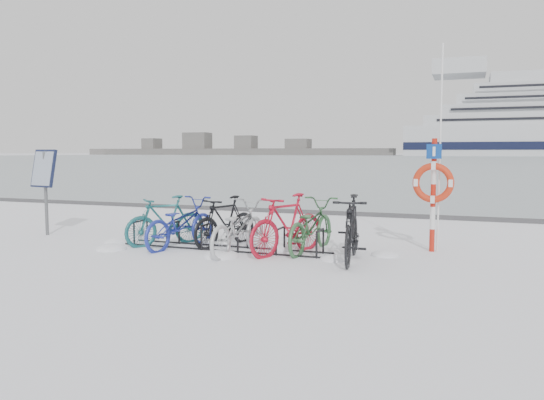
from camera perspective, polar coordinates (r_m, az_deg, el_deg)
The scene contains 15 objects.
ground at distance 9.78m, azimuth -5.11°, elevation -5.30°, with size 900.00×900.00×0.00m, color white.
ice_sheet at distance 163.75m, azimuth 18.83°, elevation 4.32°, with size 400.00×298.00×0.02m, color #9FABB4.
quay_edge at distance 15.26m, azimuth 4.41°, elevation -1.31°, with size 400.00×0.25×0.10m, color #3F3F42.
bike_rack at distance 9.75m, azimuth -5.12°, elevation -4.25°, with size 4.00×0.48×0.46m.
info_board at distance 12.25m, azimuth -23.31°, elevation 2.62°, with size 0.63×0.31×1.83m.
lifebuoy_station at distance 9.75m, azimuth 16.98°, elevation 1.76°, with size 0.71×0.22×3.66m.
shoreline at distance 296.83m, azimuth -4.95°, elevation 5.40°, with size 180.00×12.00×9.50m.
bike_0 at distance 10.35m, azimuth -11.36°, elevation -2.05°, with size 0.46×1.63×0.98m, color #1C5B5F.
bike_1 at distance 10.05m, azimuth -9.82°, elevation -2.28°, with size 0.64×1.84×0.97m, color navy.
bike_2 at distance 10.12m, azimuth -5.04°, elevation -2.14°, with size 0.46×1.63×0.98m, color black.
bike_3 at distance 9.31m, azimuth -3.68°, elevation -2.80°, with size 0.64×1.85×0.97m, color #ACB0B3.
bike_4 at distance 9.26m, azimuth 1.63°, elevation -2.46°, with size 0.51×1.81×1.09m, color #B6142A.
bike_5 at distance 9.52m, azimuth 4.17°, elevation -2.58°, with size 0.65×1.88×0.98m, color #33643A.
bike_6 at distance 8.74m, azimuth 8.56°, elevation -2.89°, with size 0.52×1.86×1.12m, color black.
snow_drifts at distance 9.58m, azimuth -4.54°, elevation -5.52°, with size 5.65×1.90×0.22m.
Camera 1 is at (4.12, -8.69, 1.78)m, focal length 35.00 mm.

